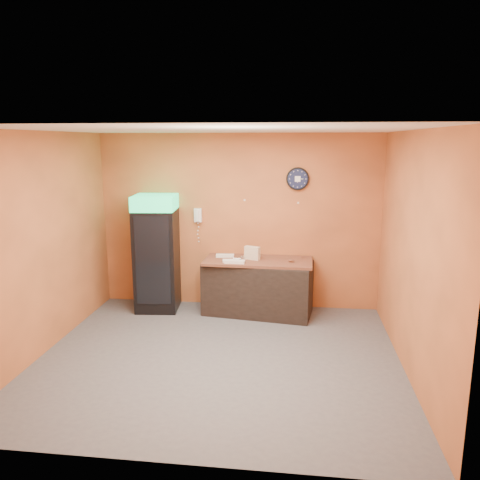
# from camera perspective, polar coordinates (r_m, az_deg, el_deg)

# --- Properties ---
(floor) EXTENTS (4.50, 4.50, 0.00)m
(floor) POSITION_cam_1_polar(r_m,az_deg,el_deg) (6.08, -2.59, -14.13)
(floor) COLOR #47474C
(floor) RESTS_ON ground
(back_wall) EXTENTS (4.50, 0.02, 2.80)m
(back_wall) POSITION_cam_1_polar(r_m,az_deg,el_deg) (7.54, -0.19, 2.26)
(back_wall) COLOR #CF6F3A
(back_wall) RESTS_ON floor
(left_wall) EXTENTS (0.02, 4.00, 2.80)m
(left_wall) POSITION_cam_1_polar(r_m,az_deg,el_deg) (6.37, -23.10, -0.52)
(left_wall) COLOR #CF6F3A
(left_wall) RESTS_ON floor
(right_wall) EXTENTS (0.02, 4.00, 2.80)m
(right_wall) POSITION_cam_1_polar(r_m,az_deg,el_deg) (5.69, 20.25, -1.71)
(right_wall) COLOR #CF6F3A
(right_wall) RESTS_ON floor
(ceiling) EXTENTS (4.50, 4.00, 0.02)m
(ceiling) POSITION_cam_1_polar(r_m,az_deg,el_deg) (5.46, -2.87, 13.30)
(ceiling) COLOR white
(ceiling) RESTS_ON back_wall
(beverage_cooler) EXTENTS (0.71, 0.71, 1.85)m
(beverage_cooler) POSITION_cam_1_polar(r_m,az_deg,el_deg) (7.54, -10.22, -1.80)
(beverage_cooler) COLOR black
(beverage_cooler) RESTS_ON floor
(prep_counter) EXTENTS (1.74, 0.95, 0.83)m
(prep_counter) POSITION_cam_1_polar(r_m,az_deg,el_deg) (7.39, 2.20, -5.83)
(prep_counter) COLOR black
(prep_counter) RESTS_ON floor
(wall_clock) EXTENTS (0.36, 0.06, 0.36)m
(wall_clock) POSITION_cam_1_polar(r_m,az_deg,el_deg) (7.37, 7.04, 7.42)
(wall_clock) COLOR black
(wall_clock) RESTS_ON back_wall
(wall_phone) EXTENTS (0.12, 0.11, 0.22)m
(wall_phone) POSITION_cam_1_polar(r_m,az_deg,el_deg) (7.59, -5.15, 3.02)
(wall_phone) COLOR white
(wall_phone) RESTS_ON back_wall
(butcher_paper) EXTENTS (1.68, 0.79, 0.04)m
(butcher_paper) POSITION_cam_1_polar(r_m,az_deg,el_deg) (7.27, 2.23, -2.57)
(butcher_paper) COLOR brown
(butcher_paper) RESTS_ON prep_counter
(sub_roll_stack) EXTENTS (0.26, 0.17, 0.21)m
(sub_roll_stack) POSITION_cam_1_polar(r_m,az_deg,el_deg) (7.26, 1.50, -1.59)
(sub_roll_stack) COLOR beige
(sub_roll_stack) RESTS_ON butcher_paper
(wrapped_sandwich_left) EXTENTS (0.27, 0.14, 0.04)m
(wrapped_sandwich_left) POSITION_cam_1_polar(r_m,az_deg,el_deg) (7.13, -1.10, -2.54)
(wrapped_sandwich_left) COLOR silver
(wrapped_sandwich_left) RESTS_ON butcher_paper
(wrapped_sandwich_mid) EXTENTS (0.31, 0.13, 0.04)m
(wrapped_sandwich_mid) POSITION_cam_1_polar(r_m,az_deg,el_deg) (7.06, -0.63, -2.65)
(wrapped_sandwich_mid) COLOR silver
(wrapped_sandwich_mid) RESTS_ON butcher_paper
(wrapped_sandwich_right) EXTENTS (0.30, 0.14, 0.04)m
(wrapped_sandwich_right) POSITION_cam_1_polar(r_m,az_deg,el_deg) (7.43, -1.84, -1.92)
(wrapped_sandwich_right) COLOR silver
(wrapped_sandwich_right) RESTS_ON butcher_paper
(kitchen_tool) EXTENTS (0.06, 0.06, 0.06)m
(kitchen_tool) POSITION_cam_1_polar(r_m,az_deg,el_deg) (7.28, 0.29, -2.15)
(kitchen_tool) COLOR silver
(kitchen_tool) RESTS_ON butcher_paper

